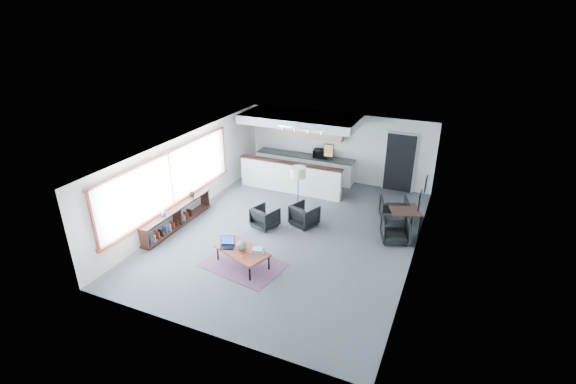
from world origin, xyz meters
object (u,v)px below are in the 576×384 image
at_px(coffee_table, 242,251).
at_px(armchair_right, 304,214).
at_px(armchair_left, 265,216).
at_px(floor_lamp, 298,174).
at_px(dining_table, 404,211).
at_px(laptop, 227,243).
at_px(dining_chair_far, 394,210).
at_px(book_stack, 258,250).
at_px(microwave, 321,153).
at_px(dining_chair_near, 395,231).
at_px(ceramic_pot, 242,246).

bearing_deg(coffee_table, armchair_right, 96.81).
distance_m(armchair_left, floor_lamp, 1.63).
relative_size(coffee_table, dining_table, 1.41).
relative_size(coffee_table, floor_lamp, 0.93).
distance_m(laptop, armchair_right, 2.87).
bearing_deg(dining_chair_far, coffee_table, 33.79).
relative_size(book_stack, microwave, 0.64).
xyz_separation_m(armchair_left, dining_table, (3.86, 1.43, 0.30)).
relative_size(armchair_left, floor_lamp, 0.42).
distance_m(coffee_table, floor_lamp, 3.27).
bearing_deg(dining_table, book_stack, -132.11).
xyz_separation_m(armchair_right, dining_chair_near, (2.71, 0.14, -0.04)).
distance_m(ceramic_pot, microwave, 6.21).
bearing_deg(laptop, armchair_right, 45.39).
bearing_deg(dining_chair_far, floor_lamp, -0.10).
distance_m(armchair_left, microwave, 4.19).
bearing_deg(armchair_left, dining_chair_near, -151.31).
relative_size(laptop, armchair_right, 0.62).
distance_m(dining_chair_near, dining_chair_far, 1.28).
xyz_separation_m(ceramic_pot, dining_chair_far, (3.10, 4.04, -0.23)).
distance_m(armchair_right, microwave, 3.68).
distance_m(book_stack, dining_table, 4.59).
xyz_separation_m(armchair_right, floor_lamp, (-0.39, 0.42, 1.09)).
bearing_deg(microwave, dining_table, -45.80).
xyz_separation_m(book_stack, dining_chair_near, (2.97, 2.70, -0.17)).
bearing_deg(ceramic_pot, armchair_left, 100.40).
relative_size(book_stack, armchair_left, 0.52).
height_order(book_stack, dining_chair_far, dining_chair_far).
bearing_deg(ceramic_pot, book_stack, 13.91).
xyz_separation_m(ceramic_pot, book_stack, (0.40, 0.10, -0.09)).
bearing_deg(microwave, ceramic_pot, -98.04).
relative_size(floor_lamp, dining_chair_far, 2.39).
bearing_deg(armchair_right, dining_chair_near, -155.81).
bearing_deg(microwave, armchair_right, -86.87).
relative_size(armchair_left, dining_chair_near, 1.07).
bearing_deg(laptop, coffee_table, -24.95).
relative_size(coffee_table, dining_chair_near, 2.38).
height_order(laptop, dining_chair_near, laptop).
bearing_deg(dining_table, armchair_left, -159.72).
height_order(coffee_table, armchair_left, armchair_left).
xyz_separation_m(armchair_right, dining_table, (2.82, 0.84, 0.28)).
relative_size(ceramic_pot, dining_chair_near, 0.40).
xyz_separation_m(armchair_right, microwave, (-0.74, 3.52, 0.76)).
bearing_deg(floor_lamp, microwave, 96.47).
bearing_deg(dining_chair_near, coffee_table, -158.54).
bearing_deg(book_stack, floor_lamp, 92.52).
xyz_separation_m(coffee_table, ceramic_pot, (-0.01, 0.00, 0.17)).
bearing_deg(dining_chair_far, ceramic_pot, 33.67).
relative_size(laptop, dining_chair_far, 0.64).
bearing_deg(dining_table, microwave, 142.97).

